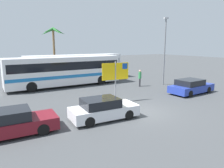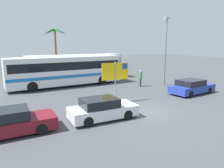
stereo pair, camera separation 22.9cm
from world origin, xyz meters
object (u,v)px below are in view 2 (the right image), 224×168
(bus_rear_coach, at_px, (76,66))
(car_maroon, at_px, (9,123))
(ferry_sign, at_px, (116,73))
(car_blue, at_px, (192,87))
(pedestrian_near_sign, at_px, (141,77))
(car_white, at_px, (102,109))
(bus_front_coach, at_px, (66,70))

(bus_rear_coach, height_order, car_maroon, bus_rear_coach)
(ferry_sign, bearing_deg, car_blue, -1.05)
(pedestrian_near_sign, bearing_deg, car_blue, 162.59)
(car_white, xyz_separation_m, car_blue, (10.23, 1.67, 0.00))
(bus_rear_coach, relative_size, car_blue, 2.65)
(bus_front_coach, distance_m, ferry_sign, 8.37)
(ferry_sign, xyz_separation_m, pedestrian_near_sign, (5.53, 3.90, -1.26))
(bus_front_coach, xyz_separation_m, car_blue, (8.78, -9.35, -1.15))
(bus_rear_coach, height_order, car_white, bus_rear_coach)
(bus_rear_coach, height_order, pedestrian_near_sign, bus_rear_coach)
(bus_front_coach, xyz_separation_m, bus_rear_coach, (2.41, 3.21, 0.00))
(bus_rear_coach, bearing_deg, ferry_sign, -95.86)
(ferry_sign, xyz_separation_m, car_blue, (7.55, -1.09, -1.69))
(bus_rear_coach, bearing_deg, car_white, -105.16)
(bus_front_coach, relative_size, car_white, 2.88)
(car_maroon, height_order, pedestrian_near_sign, pedestrian_near_sign)
(car_blue, bearing_deg, bus_front_coach, 130.32)
(car_white, relative_size, pedestrian_near_sign, 2.34)
(car_white, xyz_separation_m, pedestrian_near_sign, (8.21, 6.66, 0.43))
(bus_front_coach, distance_m, car_white, 11.18)
(pedestrian_near_sign, bearing_deg, car_maroon, 75.76)
(car_white, relative_size, car_blue, 0.92)
(pedestrian_near_sign, bearing_deg, bus_rear_coach, -9.52)
(bus_rear_coach, distance_m, ferry_sign, 11.54)
(bus_rear_coach, xyz_separation_m, car_white, (-3.86, -14.23, -1.15))
(car_blue, relative_size, pedestrian_near_sign, 2.54)
(bus_front_coach, relative_size, bus_rear_coach, 1.00)
(ferry_sign, bearing_deg, bus_rear_coach, 91.33)
(car_maroon, height_order, car_blue, same)
(bus_rear_coach, xyz_separation_m, car_blue, (6.37, -12.56, -1.15))
(ferry_sign, bearing_deg, bus_front_coach, 105.70)
(bus_front_coach, xyz_separation_m, car_maroon, (-6.50, -10.60, -1.15))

